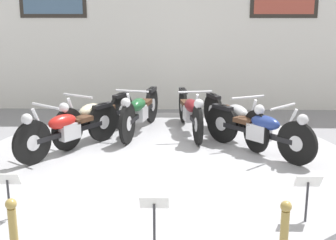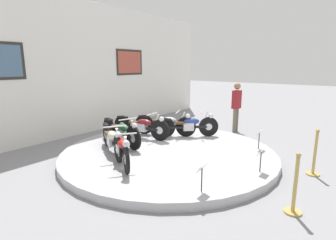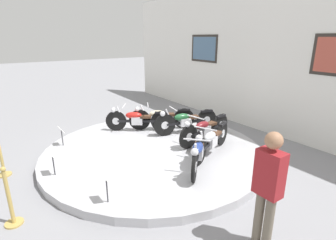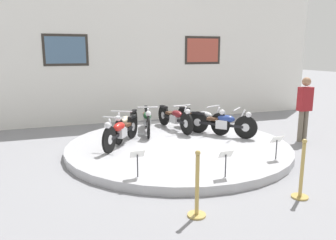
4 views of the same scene
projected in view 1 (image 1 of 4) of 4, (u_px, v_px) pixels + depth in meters
ground_plane at (163, 171)px, 6.61m from camera, size 60.00×60.00×0.00m
display_platform at (163, 165)px, 6.59m from camera, size 5.49×5.49×0.18m
back_wall at (168, 4)px, 9.79m from camera, size 14.00×0.22×4.48m
motorcycle_red at (68, 128)px, 6.76m from camera, size 1.19×1.63×0.78m
motorcycle_cream at (95, 116)px, 7.39m from camera, size 1.00×1.77×0.79m
motorcycle_green at (140, 110)px, 7.76m from camera, size 0.61×1.96×0.80m
motorcycle_maroon at (190, 111)px, 7.75m from camera, size 0.54×1.96×0.79m
motorcycle_silver at (234, 117)px, 7.34m from camera, size 0.83×1.83×0.79m
motorcycle_blue at (259, 129)px, 6.71m from camera, size 1.36×1.48×0.78m
info_placard_front_left at (8, 185)px, 4.70m from camera, size 0.26×0.11×0.51m
info_placard_front_centre at (154, 210)px, 4.16m from camera, size 0.26×0.11×0.51m
info_placard_front_right at (308, 188)px, 4.64m from camera, size 0.26×0.11×0.51m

